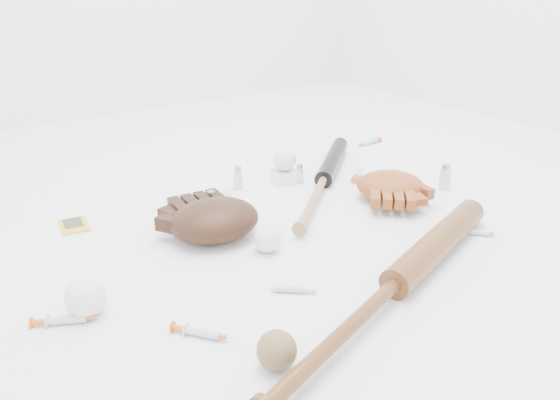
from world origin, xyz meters
TOP-DOWN VIEW (x-y plane):
  - bat_dark at (0.25, 0.16)m, footprint 0.65×0.56m
  - bat_wood at (-0.03, -0.42)m, footprint 0.96×0.35m
  - glove_dark at (-0.20, 0.06)m, footprint 0.31×0.31m
  - glove_tan at (0.36, -0.03)m, footprint 0.35×0.35m
  - trading_card at (-0.49, 0.35)m, footprint 0.09×0.11m
  - pedestal at (0.18, 0.28)m, footprint 0.09×0.09m
  - baseball_on_pedestal at (0.18, 0.28)m, footprint 0.08×0.08m
  - baseball_left at (-0.59, -0.09)m, footprint 0.08×0.08m
  - baseball_upper at (-0.10, 0.21)m, footprint 0.07×0.07m
  - baseball_mid at (-0.14, -0.09)m, footprint 0.07×0.07m
  - baseball_aged at (-0.37, -0.45)m, footprint 0.07×0.07m
  - syringe_0 at (-0.44, -0.30)m, footprint 0.12×0.14m
  - syringe_1 at (-0.21, -0.27)m, footprint 0.12×0.11m
  - syringe_2 at (0.42, 0.16)m, footprint 0.15×0.11m
  - syringe_3 at (0.37, -0.34)m, footprint 0.11×0.12m
  - syringe_4 at (0.70, 0.41)m, footprint 0.16×0.03m
  - syringe_5 at (-0.64, -0.10)m, footprint 0.16×0.10m
  - vial_0 at (0.03, 0.31)m, footprint 0.03×0.03m
  - vial_1 at (0.22, 0.24)m, footprint 0.02×0.02m
  - vial_2 at (-0.14, 0.19)m, footprint 0.03×0.03m
  - vial_3 at (0.56, -0.08)m, footprint 0.04×0.04m

SIDE VIEW (x-z plane):
  - trading_card at x=-0.49m, z-range 0.00..0.01m
  - syringe_3 at x=0.37m, z-range 0.00..0.02m
  - syringe_1 at x=-0.21m, z-range 0.00..0.02m
  - syringe_0 at x=-0.44m, z-range 0.00..0.02m
  - syringe_4 at x=0.70m, z-range 0.00..0.02m
  - syringe_2 at x=0.42m, z-range 0.00..0.02m
  - syringe_5 at x=-0.64m, z-range 0.00..0.02m
  - pedestal at x=0.18m, z-range 0.00..0.04m
  - bat_dark at x=0.25m, z-range 0.00..0.06m
  - vial_1 at x=0.22m, z-range 0.00..0.06m
  - baseball_upper at x=-0.10m, z-range 0.00..0.07m
  - baseball_mid at x=-0.14m, z-range 0.00..0.07m
  - bat_wood at x=-0.03m, z-range 0.00..0.07m
  - vial_2 at x=-0.14m, z-range 0.00..0.07m
  - baseball_aged at x=-0.37m, z-range 0.00..0.07m
  - vial_0 at x=0.03m, z-range 0.00..0.08m
  - baseball_left at x=-0.59m, z-range 0.00..0.08m
  - vial_3 at x=0.56m, z-range 0.00..0.08m
  - glove_tan at x=0.36m, z-range 0.00..0.09m
  - glove_dark at x=-0.20m, z-range 0.00..0.10m
  - baseball_on_pedestal at x=0.18m, z-range 0.04..0.12m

